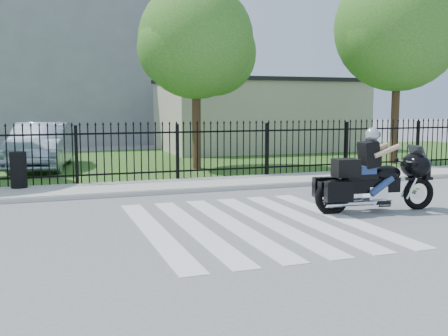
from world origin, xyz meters
name	(u,v)px	position (x,y,z in m)	size (l,w,h in m)	color
ground	(252,224)	(0.00, 0.00, 0.00)	(120.00, 120.00, 0.00)	slate
crosswalk	(252,224)	(0.00, 0.00, 0.01)	(5.00, 5.50, 0.01)	silver
sidewalk	(186,185)	(0.00, 5.00, 0.06)	(40.00, 2.00, 0.12)	#ADAAA3
curb	(196,190)	(0.00, 4.00, 0.06)	(40.00, 0.12, 0.12)	#ADAAA3
grass_strip	(142,162)	(0.00, 12.00, 0.01)	(40.00, 12.00, 0.02)	#30521C
iron_fence	(177,153)	(0.00, 6.00, 0.90)	(26.00, 0.04, 1.80)	black
tree_mid	(196,41)	(1.50, 9.00, 4.67)	(4.20, 4.20, 6.78)	#382316
tree_right	(398,28)	(9.50, 8.00, 5.39)	(5.00, 5.00, 7.90)	#382316
building_low	(259,117)	(7.00, 16.00, 1.75)	(10.00, 6.00, 3.50)	#B3AB95
building_low_roof	(259,81)	(7.00, 16.00, 3.60)	(10.20, 6.20, 0.20)	black
building_tall	(52,47)	(-3.00, 26.00, 6.00)	(15.00, 10.00, 12.00)	gray
motorcycle_rider	(373,177)	(3.02, 0.23, 0.79)	(2.93, 1.10, 1.94)	black
parked_car	(41,146)	(-3.93, 10.86, 0.87)	(1.81, 5.19, 1.71)	#92A0B7
litter_bin	(19,170)	(-4.56, 5.70, 0.61)	(0.44, 0.44, 0.98)	black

